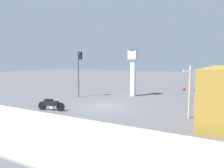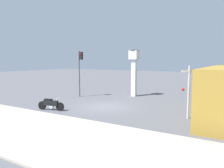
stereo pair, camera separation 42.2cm
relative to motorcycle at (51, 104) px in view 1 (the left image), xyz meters
name	(u,v)px [view 1 (the left image)]	position (x,y,z in m)	size (l,w,h in m)	color
ground_plane	(105,107)	(2.89, 3.24, -0.48)	(120.00, 120.00, 0.00)	#56565B
sidewalk_strip	(36,130)	(2.89, -4.00, -0.43)	(36.00, 6.00, 0.10)	#B2A893
motorcycle	(51,104)	(0.00, 0.00, 0.00)	(2.21, 0.72, 0.99)	black
clock_tower	(133,65)	(2.64, 9.45, 2.87)	(1.11, 1.11, 5.09)	white
traffic_light	(79,66)	(-2.02, 6.11, 2.82)	(0.50, 0.35, 4.84)	#47474C
railroad_crossing_signal	(190,90)	(9.66, 2.95, 1.45)	(0.90, 0.82, 3.51)	#B7B7BC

